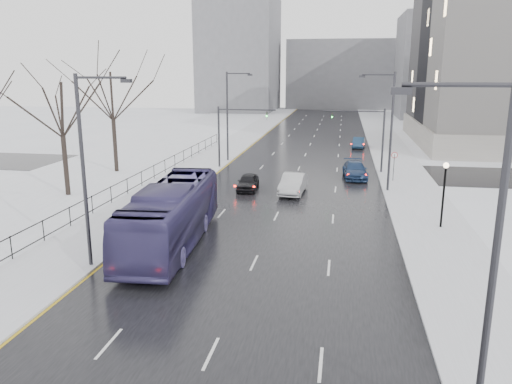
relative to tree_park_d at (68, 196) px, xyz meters
The scene contains 24 objects.
road 31.51m from the tree_park_d, 55.60° to the left, with size 16.00×150.00×0.04m, color black.
cross_road 22.65m from the tree_park_d, 38.19° to the left, with size 130.00×10.00×0.04m, color black.
sidewalk_left 27.01m from the tree_park_d, 74.32° to the left, with size 5.00×150.00×0.16m, color silver.
sidewalk_right 38.43m from the tree_park_d, 42.57° to the left, with size 5.00×150.00×0.16m, color silver.
park_strip 26.09m from the tree_park_d, 94.84° to the left, with size 14.00×150.00×0.12m, color white.
tree_park_d is the anchor object (origin of this frame).
tree_park_e 10.01m from the tree_park_d, 92.29° to the left, with size 9.45×9.45×13.50m, color black, non-canonical shape.
iron_fence 6.31m from the tree_park_d, 39.81° to the right, with size 0.06×70.00×1.30m.
streetlight_r_near 35.80m from the tree_park_d, 42.75° to the right, with size 2.95×0.25×10.00m.
streetlight_r_mid 27.24m from the tree_park_d, 13.01° to the left, with size 2.95×0.25×10.00m.
streetlight_l_near 17.90m from the tree_park_d, 55.47° to the right, with size 2.95×0.25×10.00m.
streetlight_l_far 21.17m from the tree_park_d, 61.85° to the left, with size 2.95×0.25×10.00m.
lamppost_r_mid 29.23m from the tree_park_d, ahead, with size 0.36×0.36×4.28m.
mast_signal_right 29.05m from the tree_park_d, 29.12° to the left, with size 6.10×0.33×6.50m.
mast_signal_left 17.96m from the tree_park_d, 53.20° to the left, with size 6.10×0.33×6.50m.
no_uturn_sign 28.88m from the tree_park_d, 20.32° to the left, with size 0.60×0.06×2.70m.
bldg_far_right 93.70m from the tree_park_d, 60.51° to the left, with size 24.00×20.00×22.00m, color slate.
bldg_far_left 92.17m from the tree_park_d, 92.64° to the left, with size 18.00×22.00×28.00m, color slate.
bldg_far_center 108.59m from the tree_park_d, 78.38° to the left, with size 30.00×18.00×18.00m, color slate.
bus 16.09m from the tree_park_d, 38.47° to the right, with size 3.09×13.20×3.68m, color #3E366A.
sedan_center_near 15.03m from the tree_park_d, 17.72° to the left, with size 1.65×4.09×1.39m, color black.
sedan_right_near 18.75m from the tree_park_d, 12.24° to the left, with size 1.79×5.12×1.69m, color #AEAFB2.
sedan_right_far 26.06m from the tree_park_d, 25.43° to the left, with size 2.17×5.33×1.55m, color navy.
sedan_right_distant 39.34m from the tree_park_d, 51.74° to the left, with size 1.46×4.18×1.38m, color navy.
Camera 1 is at (4.44, -2.81, 10.14)m, focal length 35.00 mm.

